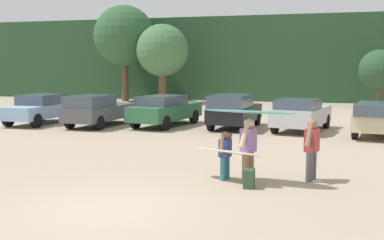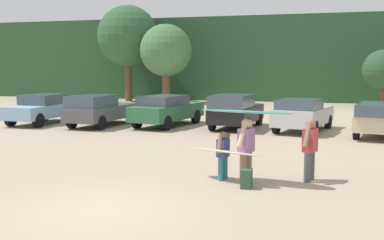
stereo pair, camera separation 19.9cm
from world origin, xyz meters
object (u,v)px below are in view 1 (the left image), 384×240
person_companion (312,146)px  person_adult (248,146)px  parked_car_champagne (381,117)px  surfboard_cream (228,152)px  parked_car_sky_blue (40,108)px  person_child (225,153)px  backpack_dropped (249,179)px  parked_car_forest_green (165,110)px  surfboard_teal (248,112)px  parked_car_dark_gray (98,110)px  parked_car_silver (301,114)px  parked_car_black (234,110)px

person_companion → person_adult: bearing=36.8°
parked_car_champagne → surfboard_cream: (-4.62, -9.13, -0.03)m
parked_car_sky_blue → person_child: bearing=-126.1°
person_child → backpack_dropped: bearing=155.3°
parked_car_forest_green → surfboard_teal: 11.35m
parked_car_dark_gray → surfboard_cream: (8.07, -8.97, -0.04)m
parked_car_dark_gray → surfboard_cream: size_ratio=2.04×
parked_car_sky_blue → backpack_dropped: size_ratio=9.08×
person_companion → backpack_dropped: 1.90m
parked_car_dark_gray → parked_car_silver: size_ratio=1.00×
surfboard_teal → surfboard_cream: size_ratio=1.16×
parked_car_dark_gray → parked_car_champagne: (12.69, 0.15, -0.01)m
parked_car_sky_blue → surfboard_cream: size_ratio=1.92×
parked_car_black → surfboard_teal: size_ratio=1.66×
parked_car_silver → surfboard_teal: size_ratio=1.76×
parked_car_dark_gray → person_adult: size_ratio=2.73×
parked_car_dark_gray → person_child: parked_car_dark_gray is taller
parked_car_black → backpack_dropped: 10.70m
person_adult → person_companion: (1.51, 0.54, -0.02)m
parked_car_champagne → surfboard_cream: parked_car_champagne is taller
parked_car_dark_gray → parked_car_silver: 9.50m
parked_car_forest_green → parked_car_silver: bearing=-79.7°
person_adult → parked_car_forest_green: bearing=-43.6°
parked_car_forest_green → parked_car_champagne: bearing=-83.7°
parked_car_forest_green → surfboard_teal: (5.47, -9.90, 0.96)m
person_companion → surfboard_teal: size_ratio=0.63×
parked_car_dark_gray → person_child: (7.96, -8.83, -0.10)m
parked_car_champagne → person_adult: 9.95m
parked_car_sky_blue → person_companion: (13.31, -8.48, 0.10)m
parked_car_forest_green → parked_car_silver: 6.38m
parked_car_silver → parked_car_champagne: size_ratio=0.88×
parked_car_forest_green → person_child: 10.94m
parked_car_forest_green → parked_car_champagne: 9.65m
parked_car_champagne → backpack_dropped: (-4.02, -9.62, -0.56)m
parked_car_dark_gray → surfboard_cream: bearing=-132.7°
parked_car_black → surfboard_teal: (2.13, -9.93, 0.92)m
parked_car_champagne → person_companion: size_ratio=3.14×
person_child → backpack_dropped: person_child is taller
parked_car_dark_gray → person_companion: bearing=-124.3°
parked_car_black → parked_car_champagne: parked_car_black is taller
backpack_dropped → surfboard_cream: bearing=141.0°
parked_car_black → surfboard_cream: 10.09m
parked_car_dark_gray → backpack_dropped: (8.67, -9.47, -0.57)m
parked_car_sky_blue → surfboard_cream: (11.31, -9.09, -0.02)m
parked_car_sky_blue → person_companion: 15.78m
parked_car_forest_green → surfboard_teal: size_ratio=1.91×
parked_car_black → person_adult: size_ratio=2.57×
parked_car_dark_gray → parked_car_forest_green: size_ratio=0.92×
surfboard_teal → backpack_dropped: (0.13, -0.52, -1.54)m
parked_car_sky_blue → parked_car_black: (9.66, 0.87, 0.06)m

